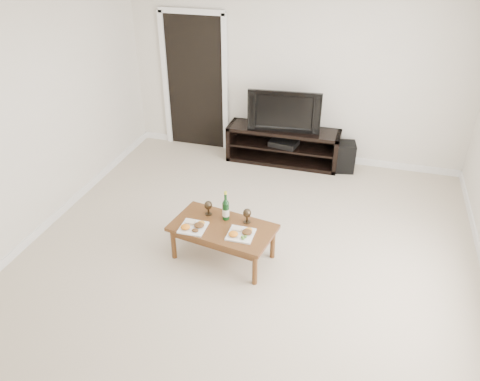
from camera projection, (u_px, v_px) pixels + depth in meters
name	position (u px, v px, depth m)	size (l,w,h in m)	color
floor	(244.00, 264.00, 5.12)	(5.50, 5.50, 0.00)	beige
back_wall	(296.00, 74.00, 6.73)	(5.00, 0.04, 2.60)	silver
ceiling	(245.00, 12.00, 3.77)	(5.00, 5.50, 0.04)	white
doorway	(195.00, 84.00, 7.21)	(0.90, 0.02, 2.05)	black
media_console	(283.00, 146.00, 7.05)	(1.67, 0.45, 0.55)	black
television	(285.00, 109.00, 6.75)	(1.05, 0.14, 0.61)	black
av_receiver	(284.00, 143.00, 7.01)	(0.40, 0.30, 0.08)	black
subwoofer	(344.00, 157.00, 6.86)	(0.29, 0.29, 0.44)	black
coffee_table	(223.00, 242.00, 5.11)	(1.10, 0.60, 0.42)	brown
plate_left	(193.00, 226.00, 4.96)	(0.27, 0.27, 0.07)	white
plate_right	(241.00, 232.00, 4.85)	(0.27, 0.27, 0.07)	white
wine_bottle	(226.00, 205.00, 5.03)	(0.07, 0.07, 0.35)	#0D3313
goblet_left	(208.00, 208.00, 5.16)	(0.09, 0.09, 0.17)	#352A1D
goblet_right	(247.00, 216.00, 5.02)	(0.09, 0.09, 0.17)	#352A1D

